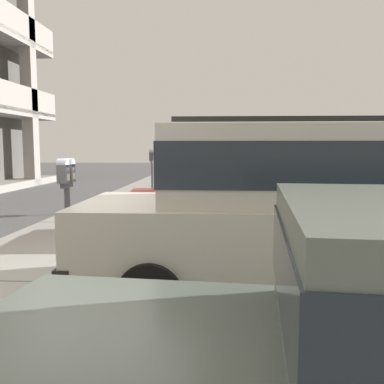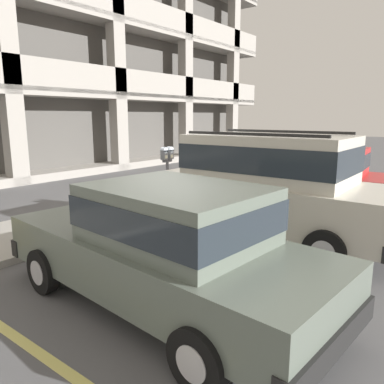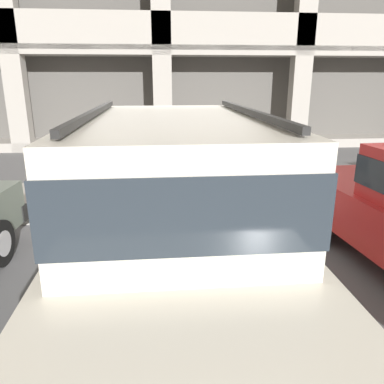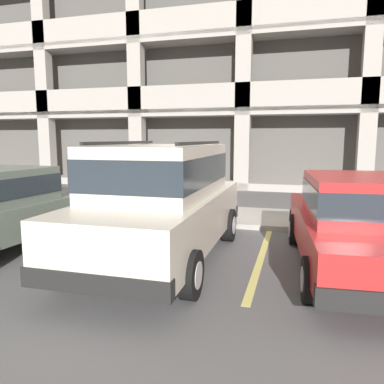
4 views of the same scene
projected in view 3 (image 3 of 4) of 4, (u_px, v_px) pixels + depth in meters
ground_plane at (174, 228)px, 6.13m from camera, size 80.00×80.00×0.10m
sidewalk at (171, 197)px, 7.34m from camera, size 40.00×2.20×0.12m
parking_stall_lines at (297, 260)px, 4.91m from camera, size 12.62×4.80×0.01m
silver_suv at (174, 210)px, 3.58m from camera, size 2.05×4.79×2.03m
parking_meter_near at (182, 147)px, 6.11m from camera, size 0.35×0.12×1.49m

